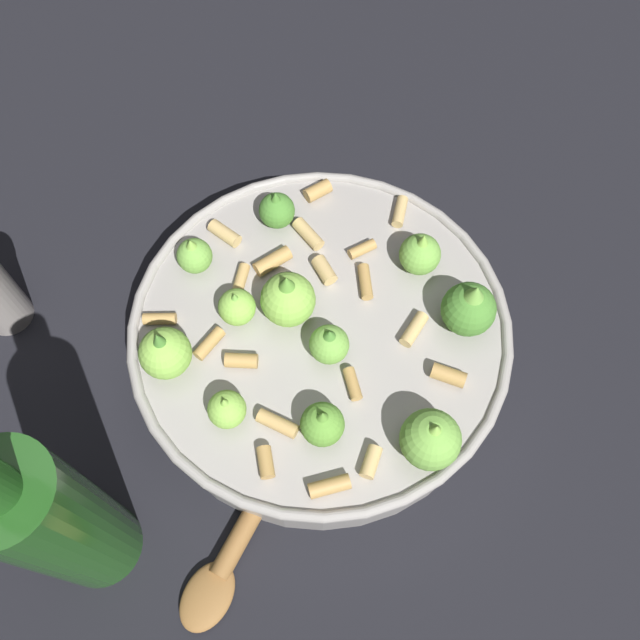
# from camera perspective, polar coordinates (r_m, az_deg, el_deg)

# --- Properties ---
(ground_plane) EXTENTS (2.40, 2.40, 0.00)m
(ground_plane) POSITION_cam_1_polar(r_m,az_deg,el_deg) (0.59, 0.00, -2.87)
(ground_plane) COLOR black
(cooking_pan) EXTENTS (0.31, 0.31, 0.11)m
(cooking_pan) POSITION_cam_1_polar(r_m,az_deg,el_deg) (0.55, 0.04, -1.48)
(cooking_pan) COLOR #9E9993
(cooking_pan) RESTS_ON ground
(olive_oil_bottle) EXTENTS (0.06, 0.06, 0.24)m
(olive_oil_bottle) POSITION_cam_1_polar(r_m,az_deg,el_deg) (0.47, -21.65, -15.68)
(olive_oil_bottle) COLOR #1E4C19
(olive_oil_bottle) RESTS_ON ground
(wooden_spoon) EXTENTS (0.12, 0.20, 0.02)m
(wooden_spoon) POSITION_cam_1_polar(r_m,az_deg,el_deg) (0.54, -5.64, -15.94)
(wooden_spoon) COLOR olive
(wooden_spoon) RESTS_ON ground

